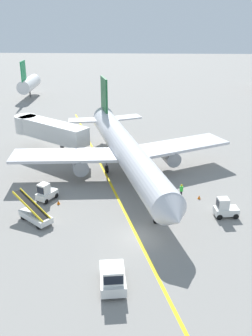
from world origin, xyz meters
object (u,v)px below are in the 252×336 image
(ground_crew_marshaller, at_px, (181,191))
(safety_cone_wingtip_left, at_px, (144,181))
(airliner, at_px, (126,150))
(safety_cone_nose_right, at_px, (153,179))
(pushback_tug, at_px, (113,277))
(belt_loader_forward_hold, at_px, (35,214))
(safety_cone_wingtip_right, at_px, (199,197))
(safety_cone_nose_left, at_px, (58,202))
(jet_bridge, at_px, (46,129))
(baggage_tug_near_wing, at_px, (46,193))
(baggage_tug_by_cargo_door, at_px, (225,209))

(ground_crew_marshaller, height_order, safety_cone_wingtip_left, ground_crew_marshaller)
(airliner, relative_size, ground_crew_marshaller, 20.39)
(safety_cone_wingtip_left, bearing_deg, safety_cone_nose_right, 34.44)
(pushback_tug, height_order, safety_cone_wingtip_left, pushback_tug)
(belt_loader_forward_hold, height_order, safety_cone_wingtip_right, belt_loader_forward_hold)
(safety_cone_nose_left, bearing_deg, safety_cone_wingtip_right, 6.93)
(safety_cone_nose_left, bearing_deg, airliner, 48.73)
(ground_crew_marshaller, distance_m, safety_cone_wingtip_right, 2.14)
(jet_bridge, bearing_deg, baggage_tug_near_wing, -77.56)
(belt_loader_forward_hold, bearing_deg, safety_cone_nose_left, 66.66)
(safety_cone_nose_left, bearing_deg, baggage_tug_near_wing, 150.97)
(baggage_tug_near_wing, distance_m, safety_cone_nose_right, 13.26)
(jet_bridge, relative_size, belt_loader_forward_hold, 2.58)
(airliner, bearing_deg, baggage_tug_near_wing, -140.06)
(pushback_tug, bearing_deg, jet_bridge, 112.02)
(pushback_tug, bearing_deg, safety_cone_wingtip_left, 82.70)
(airliner, xyz_separation_m, pushback_tug, (-0.15, -21.11, -2.42))
(ground_crew_marshaller, xyz_separation_m, safety_cone_nose_right, (-3.02, 4.54, -0.69))
(baggage_tug_near_wing, bearing_deg, baggage_tug_by_cargo_door, -8.42)
(airliner, bearing_deg, safety_cone_wingtip_left, -44.73)
(baggage_tug_near_wing, bearing_deg, safety_cone_wingtip_left, 24.44)
(pushback_tug, distance_m, ground_crew_marshaller, 16.49)
(belt_loader_forward_hold, distance_m, safety_cone_nose_left, 4.03)
(jet_bridge, height_order, safety_cone_nose_right, jet_bridge)
(ground_crew_marshaller, bearing_deg, pushback_tug, -113.54)
(airliner, relative_size, baggage_tug_near_wing, 12.70)
(pushback_tug, xyz_separation_m, safety_cone_nose_left, (-6.87, 13.11, -0.77))
(jet_bridge, distance_m, pushback_tug, 31.28)
(airliner, xyz_separation_m, safety_cone_wingtip_right, (8.45, -6.12, -3.20))
(safety_cone_nose_left, distance_m, safety_cone_wingtip_right, 15.58)
(pushback_tug, distance_m, safety_cone_nose_right, 19.99)
(pushback_tug, height_order, safety_cone_nose_right, pushback_tug)
(safety_cone_nose_right, distance_m, safety_cone_wingtip_right, 6.87)
(airliner, height_order, safety_cone_wingtip_right, airliner)
(jet_bridge, height_order, baggage_tug_near_wing, jet_bridge)
(jet_bridge, distance_m, safety_cone_nose_left, 16.84)
(pushback_tug, height_order, belt_loader_forward_hold, belt_loader_forward_hold)
(pushback_tug, distance_m, safety_cone_nose_left, 14.82)
(safety_cone_nose_left, bearing_deg, safety_cone_wingtip_left, 31.81)
(baggage_tug_by_cargo_door, xyz_separation_m, ground_crew_marshaller, (-4.05, 3.97, -0.02))
(safety_cone_nose_right, bearing_deg, safety_cone_nose_left, -147.90)
(safety_cone_nose_right, bearing_deg, safety_cone_wingtip_right, -42.77)
(jet_bridge, distance_m, safety_cone_wingtip_right, 24.82)
(jet_bridge, height_order, safety_cone_wingtip_right, jet_bridge)
(belt_loader_forward_hold, height_order, ground_crew_marshaller, belt_loader_forward_hold)
(ground_crew_marshaller, bearing_deg, airliner, 136.98)
(safety_cone_wingtip_left, bearing_deg, belt_loader_forward_hold, -139.07)
(ground_crew_marshaller, relative_size, safety_cone_wingtip_right, 3.86)
(ground_crew_marshaller, distance_m, safety_cone_nose_left, 13.62)
(baggage_tug_by_cargo_door, distance_m, ground_crew_marshaller, 5.67)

